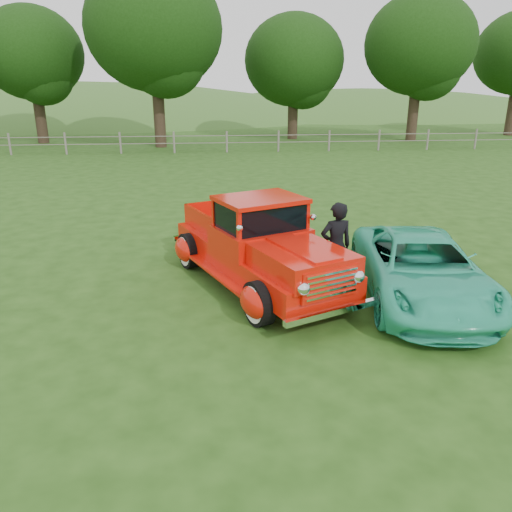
{
  "coord_description": "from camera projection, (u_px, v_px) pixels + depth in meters",
  "views": [
    {
      "loc": [
        -1.18,
        -7.23,
        3.78
      ],
      "look_at": [
        -0.35,
        1.2,
        0.84
      ],
      "focal_mm": 35.0,
      "sensor_mm": 36.0,
      "label": 1
    }
  ],
  "objects": [
    {
      "name": "distant_hills",
      "position": [
        184.0,
        151.0,
        65.17
      ],
      "size": [
        116.0,
        60.0,
        18.0
      ],
      "color": "#366425",
      "rests_on": "ground"
    },
    {
      "name": "tree_mid_west",
      "position": [
        32.0,
        54.0,
        31.55
      ],
      "size": [
        6.4,
        6.4,
        8.46
      ],
      "color": "#2E1F17",
      "rests_on": "ground"
    },
    {
      "name": "tree_near_west",
      "position": [
        154.0,
        29.0,
        29.06
      ],
      "size": [
        8.0,
        8.0,
        10.42
      ],
      "color": "#2E1F17",
      "rests_on": "ground"
    },
    {
      "name": "ground",
      "position": [
        285.0,
        328.0,
        8.15
      ],
      "size": [
        140.0,
        140.0,
        0.0
      ],
      "primitive_type": "plane",
      "color": "#224512",
      "rests_on": "ground"
    },
    {
      "name": "fence_line",
      "position": [
        227.0,
        142.0,
        28.64
      ],
      "size": [
        48.0,
        0.12,
        1.2
      ],
      "color": "slate",
      "rests_on": "ground"
    },
    {
      "name": "tree_near_east",
      "position": [
        294.0,
        61.0,
        34.16
      ],
      "size": [
        6.8,
        6.8,
        8.33
      ],
      "color": "#2E1F17",
      "rests_on": "ground"
    },
    {
      "name": "tree_mid_east",
      "position": [
        420.0,
        45.0,
        32.71
      ],
      "size": [
        7.2,
        7.2,
        9.44
      ],
      "color": "#2E1F17",
      "rests_on": "ground"
    },
    {
      "name": "teal_sedan",
      "position": [
        421.0,
        269.0,
        9.04
      ],
      "size": [
        2.58,
        4.55,
        1.2
      ],
      "primitive_type": "imported",
      "rotation": [
        0.0,
        0.0,
        -0.14
      ],
      "color": "#31C499",
      "rests_on": "ground"
    },
    {
      "name": "red_pickup",
      "position": [
        258.0,
        247.0,
        9.64
      ],
      "size": [
        3.59,
        5.27,
        1.78
      ],
      "rotation": [
        0.0,
        0.0,
        0.4
      ],
      "color": "black",
      "rests_on": "ground"
    },
    {
      "name": "man",
      "position": [
        336.0,
        247.0,
        9.42
      ],
      "size": [
        0.69,
        0.51,
        1.72
      ],
      "primitive_type": "imported",
      "rotation": [
        0.0,
        0.0,
        3.31
      ],
      "color": "black",
      "rests_on": "ground"
    }
  ]
}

